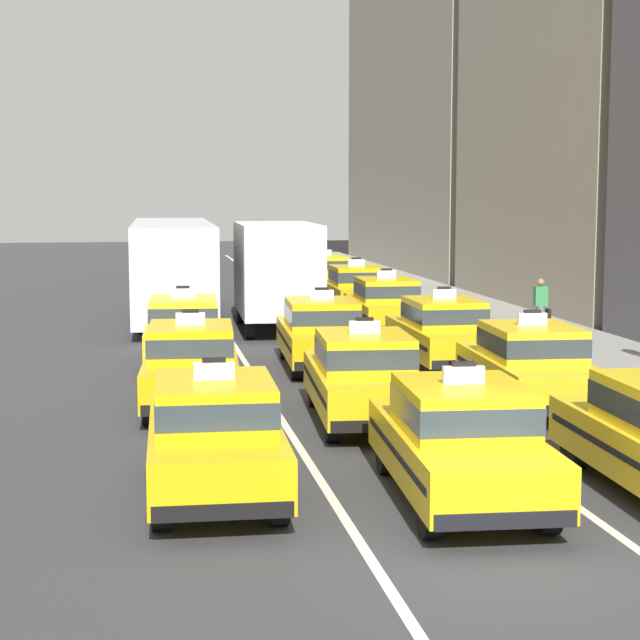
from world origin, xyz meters
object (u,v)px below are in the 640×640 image
object	(u,v)px
taxi_center_nearest	(461,439)
taxi_right_fourth	(385,304)
taxi_center_second	(363,375)
taxi_left_nearest	(215,434)
taxi_left_second	(191,364)
taxi_right_fifth	(356,289)
taxi_right_second	(529,364)
taxi_right_third	(442,331)
bus_left_fourth	(172,265)
taxi_center_third	(321,332)
pedestrian_near_crosswalk	(541,308)
taxi_right_sixth	(324,275)
taxi_left_third	(184,330)
box_truck_center_fourth	(275,271)

from	to	relation	value
taxi_center_nearest	taxi_right_fourth	distance (m)	17.46
taxi_center_second	taxi_left_nearest	bearing A→B (deg)	-125.19
taxi_left_second	taxi_right_fifth	bearing A→B (deg)	67.42
taxi_center_nearest	taxi_right_second	world-z (taller)	same
taxi_right_second	taxi_right_fifth	world-z (taller)	same
taxi_left_nearest	taxi_right_fourth	distance (m)	17.46
taxi_left_nearest	taxi_right_third	bearing A→B (deg)	58.51
taxi_left_second	bus_left_fourth	distance (m)	14.85
taxi_right_third	bus_left_fourth	bearing A→B (deg)	119.44
taxi_center_second	taxi_center_third	world-z (taller)	same
bus_left_fourth	taxi_right_fourth	world-z (taller)	bus_left_fourth
taxi_left_second	taxi_center_third	size ratio (longest dim) A/B	1.00
taxi_right_third	taxi_right_fourth	size ratio (longest dim) A/B	0.99
taxi_left_second	taxi_right_fifth	size ratio (longest dim) A/B	1.02
taxi_center_second	taxi_right_second	xyz separation A→B (m)	(3.45, 0.69, 0.00)
taxi_left_nearest	pedestrian_near_crosswalk	xyz separation A→B (m)	(10.11, 13.76, 0.10)
taxi_right_fifth	taxi_right_sixth	distance (m)	6.10
taxi_right_third	pedestrian_near_crosswalk	size ratio (longest dim) A/B	2.77
taxi_left_nearest	taxi_left_third	distance (m)	11.41
taxi_right_sixth	taxi_center_second	bearing A→B (deg)	-98.09
taxi_right_fourth	taxi_center_nearest	bearing A→B (deg)	-99.76
bus_left_fourth	taxi_right_sixth	bearing A→B (deg)	47.23
taxi_left_second	taxi_center_second	size ratio (longest dim) A/B	1.00
taxi_right_third	taxi_right_sixth	size ratio (longest dim) A/B	1.00
taxi_left_third	taxi_right_fifth	size ratio (longest dim) A/B	1.01
taxi_right_third	taxi_right_fifth	xyz separation A→B (m)	(0.20, 11.44, 0.00)
bus_left_fourth	box_truck_center_fourth	size ratio (longest dim) A/B	1.60
taxi_left_nearest	taxi_right_second	distance (m)	8.17
taxi_center_second	taxi_right_third	world-z (taller)	same
taxi_left_third	taxi_right_second	world-z (taller)	same
taxi_center_nearest	pedestrian_near_crosswalk	xyz separation A→B (m)	(6.83, 14.66, 0.10)
taxi_left_third	taxi_right_second	distance (m)	9.08
pedestrian_near_crosswalk	taxi_right_sixth	bearing A→B (deg)	105.09
taxi_left_nearest	bus_left_fourth	size ratio (longest dim) A/B	0.41
taxi_left_nearest	pedestrian_near_crosswalk	bearing A→B (deg)	53.71
taxi_center_second	taxi_right_fifth	bearing A→B (deg)	78.93
taxi_center_third	taxi_right_sixth	size ratio (longest dim) A/B	1.02
bus_left_fourth	taxi_right_fourth	distance (m)	7.74
taxi_left_nearest	taxi_right_fourth	world-z (taller)	same
taxi_right_third	taxi_left_third	bearing A→B (deg)	168.41
taxi_left_third	taxi_right_fifth	xyz separation A→B (m)	(6.35, 10.18, 0.00)
taxi_right_third	taxi_right_fifth	size ratio (longest dim) A/B	1.00
taxi_left_third	taxi_right_fifth	world-z (taller)	same
taxi_right_fifth	pedestrian_near_crosswalk	bearing A→B (deg)	-64.72
pedestrian_near_crosswalk	taxi_left_third	bearing A→B (deg)	-166.80
taxi_center_third	taxi_left_third	bearing A→B (deg)	162.96
taxi_left_second	taxi_right_fourth	world-z (taller)	same
taxi_left_second	taxi_right_second	xyz separation A→B (m)	(6.49, -1.15, 0.00)
box_truck_center_fourth	taxi_right_fifth	bearing A→B (deg)	46.65
taxi_right_fourth	taxi_right_fifth	bearing A→B (deg)	88.13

